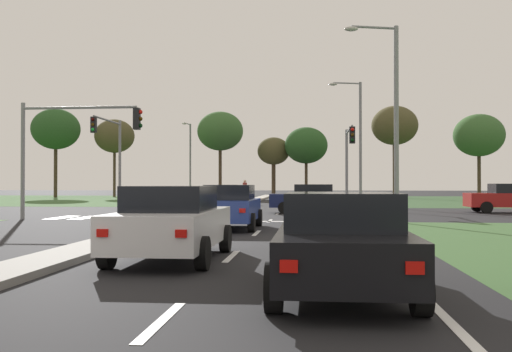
% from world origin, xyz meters
% --- Properties ---
extents(ground_plane, '(200.00, 200.00, 0.00)m').
position_xyz_m(ground_plane, '(0.00, 30.00, 0.00)').
color(ground_plane, black).
extents(grass_verge_far_left, '(35.00, 35.00, 0.01)m').
position_xyz_m(grass_verge_far_left, '(-25.50, 54.50, 0.00)').
color(grass_verge_far_left, '#385B2D').
rests_on(grass_verge_far_left, ground).
extents(median_island_near, '(1.20, 22.00, 0.14)m').
position_xyz_m(median_island_near, '(0.00, 11.00, 0.07)').
color(median_island_near, gray).
rests_on(median_island_near, ground).
extents(median_island_far, '(1.20, 36.00, 0.14)m').
position_xyz_m(median_island_far, '(0.00, 55.00, 0.07)').
color(median_island_far, '#ADA89E').
rests_on(median_island_far, ground).
extents(lane_dash_near, '(0.14, 2.00, 0.01)m').
position_xyz_m(lane_dash_near, '(3.50, 5.32, 0.01)').
color(lane_dash_near, silver).
rests_on(lane_dash_near, ground).
extents(lane_dash_second, '(0.14, 2.00, 0.01)m').
position_xyz_m(lane_dash_second, '(3.50, 11.32, 0.01)').
color(lane_dash_second, silver).
rests_on(lane_dash_second, ground).
extents(lane_dash_third, '(0.14, 2.00, 0.01)m').
position_xyz_m(lane_dash_third, '(3.50, 17.32, 0.01)').
color(lane_dash_third, silver).
rests_on(lane_dash_third, ground).
extents(lane_dash_fourth, '(0.14, 2.00, 0.01)m').
position_xyz_m(lane_dash_fourth, '(3.50, 23.32, 0.01)').
color(lane_dash_fourth, silver).
rests_on(lane_dash_fourth, ground).
extents(lane_dash_fifth, '(0.14, 2.00, 0.01)m').
position_xyz_m(lane_dash_fifth, '(3.50, 29.32, 0.01)').
color(lane_dash_fifth, silver).
rests_on(lane_dash_fifth, ground).
extents(edge_line_right, '(0.14, 24.00, 0.01)m').
position_xyz_m(edge_line_right, '(6.85, 12.00, 0.01)').
color(edge_line_right, silver).
rests_on(edge_line_right, ground).
extents(stop_bar_near, '(6.40, 0.50, 0.01)m').
position_xyz_m(stop_bar_near, '(3.80, 23.00, 0.01)').
color(stop_bar_near, silver).
rests_on(stop_bar_near, ground).
extents(crosswalk_bar_near, '(0.70, 2.80, 0.01)m').
position_xyz_m(crosswalk_bar_near, '(-6.40, 24.80, 0.01)').
color(crosswalk_bar_near, silver).
rests_on(crosswalk_bar_near, ground).
extents(crosswalk_bar_second, '(0.70, 2.80, 0.01)m').
position_xyz_m(crosswalk_bar_second, '(-5.25, 24.80, 0.01)').
color(crosswalk_bar_second, silver).
rests_on(crosswalk_bar_second, ground).
extents(crosswalk_bar_third, '(0.70, 2.80, 0.01)m').
position_xyz_m(crosswalk_bar_third, '(-4.10, 24.80, 0.01)').
color(crosswalk_bar_third, silver).
rests_on(crosswalk_bar_third, ground).
extents(crosswalk_bar_fourth, '(0.70, 2.80, 0.01)m').
position_xyz_m(crosswalk_bar_fourth, '(-2.95, 24.80, 0.01)').
color(crosswalk_bar_fourth, silver).
rests_on(crosswalk_bar_fourth, ground).
extents(crosswalk_bar_fifth, '(0.70, 2.80, 0.01)m').
position_xyz_m(crosswalk_bar_fifth, '(-1.80, 24.80, 0.01)').
color(crosswalk_bar_fifth, silver).
rests_on(crosswalk_bar_fifth, ground).
extents(car_white_near, '(2.05, 4.55, 1.56)m').
position_xyz_m(car_white_near, '(2.33, 10.65, 0.80)').
color(car_white_near, silver).
rests_on(car_white_near, ground).
extents(car_black_second, '(2.01, 4.50, 1.48)m').
position_xyz_m(car_black_second, '(5.68, 7.25, 0.76)').
color(car_black_second, black).
rests_on(car_black_second, ground).
extents(car_grey_third, '(2.05, 4.29, 1.49)m').
position_xyz_m(car_grey_third, '(-2.15, 49.74, 0.77)').
color(car_grey_third, slate).
rests_on(car_grey_third, ground).
extents(car_blue_fourth, '(1.99, 4.26, 1.56)m').
position_xyz_m(car_blue_fourth, '(2.42, 18.94, 0.80)').
color(car_blue_fourth, navy).
rests_on(car_blue_fourth, ground).
extents(car_red_fifth, '(4.42, 2.02, 1.60)m').
position_xyz_m(car_red_fifth, '(16.11, 31.60, 0.82)').
color(car_red_fifth, '#A31919').
rests_on(car_red_fifth, ground).
extents(car_navy_sixth, '(4.43, 1.96, 1.56)m').
position_xyz_m(car_navy_sixth, '(5.28, 30.13, 0.80)').
color(car_navy_sixth, '#161E47').
rests_on(car_navy_sixth, ground).
extents(traffic_signal_far_right, '(0.32, 5.35, 5.12)m').
position_xyz_m(traffic_signal_far_right, '(7.60, 34.55, 3.59)').
color(traffic_signal_far_right, gray).
rests_on(traffic_signal_far_right, ground).
extents(traffic_signal_far_left, '(0.32, 5.09, 5.88)m').
position_xyz_m(traffic_signal_far_left, '(-7.60, 34.79, 4.06)').
color(traffic_signal_far_left, gray).
rests_on(traffic_signal_far_left, ground).
extents(traffic_signal_near_left, '(5.58, 0.32, 5.23)m').
position_xyz_m(traffic_signal_near_left, '(-5.47, 23.40, 3.67)').
color(traffic_signal_near_left, gray).
rests_on(traffic_signal_near_left, ground).
extents(street_lamp_second, '(2.25, 0.73, 8.13)m').
position_xyz_m(street_lamp_second, '(8.58, 22.84, 4.59)').
color(street_lamp_second, gray).
rests_on(street_lamp_second, ground).
extents(street_lamp_third, '(2.31, 0.74, 8.80)m').
position_xyz_m(street_lamp_third, '(8.58, 39.93, 4.94)').
color(street_lamp_third, gray).
rests_on(street_lamp_third, ground).
extents(street_lamp_fourth, '(0.57, 2.55, 8.60)m').
position_xyz_m(street_lamp_fourth, '(-8.80, 64.89, 4.86)').
color(street_lamp_fourth, gray).
rests_on(street_lamp_fourth, ground).
extents(pedestrian_at_median, '(0.34, 0.34, 1.75)m').
position_xyz_m(pedestrian_at_median, '(0.14, 43.38, 1.20)').
color(pedestrian_at_median, maroon).
rests_on(pedestrian_at_median, median_island_far).
extents(treeline_near, '(5.58, 5.58, 10.33)m').
position_xyz_m(treeline_near, '(-24.32, 63.26, 7.92)').
color(treeline_near, '#423323').
rests_on(treeline_near, ground).
extents(treeline_second, '(4.67, 4.67, 9.19)m').
position_xyz_m(treeline_second, '(-17.80, 64.80, 7.18)').
color(treeline_second, '#423323').
rests_on(treeline_second, ground).
extents(treeline_third, '(5.38, 5.38, 10.03)m').
position_xyz_m(treeline_third, '(-5.28, 65.47, 7.72)').
color(treeline_third, '#423323').
rests_on(treeline_third, ground).
extents(treeline_fourth, '(5.03, 5.03, 8.21)m').
position_xyz_m(treeline_fourth, '(4.76, 66.53, 6.06)').
color(treeline_fourth, '#423323').
rests_on(treeline_fourth, ground).
extents(treeline_fifth, '(3.88, 3.88, 7.15)m').
position_xyz_m(treeline_fifth, '(0.85, 67.67, 5.44)').
color(treeline_fifth, '#423323').
rests_on(treeline_fifth, ground).
extents(treeline_sixth, '(5.45, 5.45, 9.19)m').
position_xyz_m(treeline_sixth, '(23.60, 63.58, 6.85)').
color(treeline_sixth, '#423323').
rests_on(treeline_sixth, ground).
extents(treeline_seventh, '(5.03, 5.03, 10.09)m').
position_xyz_m(treeline_seventh, '(14.44, 62.73, 7.89)').
color(treeline_seventh, '#423323').
rests_on(treeline_seventh, ground).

